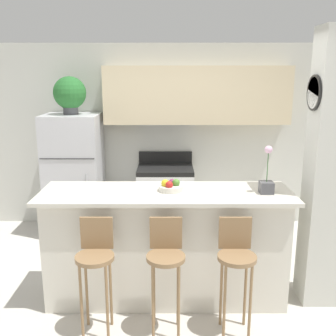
{
  "coord_description": "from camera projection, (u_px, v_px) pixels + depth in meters",
  "views": [
    {
      "loc": [
        0.02,
        -3.49,
        2.16
      ],
      "look_at": [
        0.0,
        0.71,
        1.14
      ],
      "focal_mm": 42.0,
      "sensor_mm": 36.0,
      "label": 1
    }
  ],
  "objects": [
    {
      "name": "fruit_bowl",
      "position": [
        172.0,
        186.0,
        3.66
      ],
      "size": [
        0.23,
        0.23,
        0.11
      ],
      "color": "silver",
      "rests_on": "counter_bar"
    },
    {
      "name": "counter_bar",
      "position": [
        168.0,
        245.0,
        3.77
      ],
      "size": [
        2.35,
        0.71,
        1.08
      ],
      "color": "silver",
      "rests_on": "ground_plane"
    },
    {
      "name": "trash_bin",
      "position": [
        118.0,
        224.0,
        5.24
      ],
      "size": [
        0.28,
        0.28,
        0.38
      ],
      "color": "black",
      "rests_on": "ground_plane"
    },
    {
      "name": "ground_plane",
      "position": [
        168.0,
        296.0,
        3.9
      ],
      "size": [
        14.0,
        14.0,
        0.0
      ],
      "primitive_type": "plane",
      "color": "beige"
    },
    {
      "name": "bar_stool_left",
      "position": [
        97.0,
        260.0,
        3.24
      ],
      "size": [
        0.32,
        0.32,
        0.99
      ],
      "color": "olive",
      "rests_on": "ground_plane"
    },
    {
      "name": "bar_stool_right",
      "position": [
        238.0,
        260.0,
        3.24
      ],
      "size": [
        0.32,
        0.32,
        0.99
      ],
      "color": "olive",
      "rests_on": "ground_plane"
    },
    {
      "name": "potted_plant_on_fridge",
      "position": [
        72.0,
        94.0,
        5.07
      ],
      "size": [
        0.42,
        0.42,
        0.49
      ],
      "color": "#4C4C51",
      "rests_on": "refrigerator"
    },
    {
      "name": "orchid_vase",
      "position": [
        268.0,
        181.0,
        3.57
      ],
      "size": [
        0.12,
        0.12,
        0.44
      ],
      "color": "#4C4C51",
      "rests_on": "counter_bar"
    },
    {
      "name": "stove_range",
      "position": [
        167.0,
        199.0,
        5.44
      ],
      "size": [
        0.75,
        0.62,
        1.07
      ],
      "color": "white",
      "rests_on": "ground_plane"
    },
    {
      "name": "wall_back",
      "position": [
        180.0,
        120.0,
        5.45
      ],
      "size": [
        5.6,
        0.38,
        2.55
      ],
      "color": "silver",
      "rests_on": "ground_plane"
    },
    {
      "name": "pillar_right",
      "position": [
        330.0,
        172.0,
        3.56
      ],
      "size": [
        0.38,
        0.32,
        2.55
      ],
      "color": "silver",
      "rests_on": "ground_plane"
    },
    {
      "name": "bar_stool_mid",
      "position": [
        167.0,
        260.0,
        3.24
      ],
      "size": [
        0.32,
        0.32,
        0.99
      ],
      "color": "olive",
      "rests_on": "ground_plane"
    },
    {
      "name": "refrigerator",
      "position": [
        76.0,
        175.0,
        5.32
      ],
      "size": [
        0.72,
        0.69,
        1.63
      ],
      "color": "silver",
      "rests_on": "ground_plane"
    }
  ]
}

